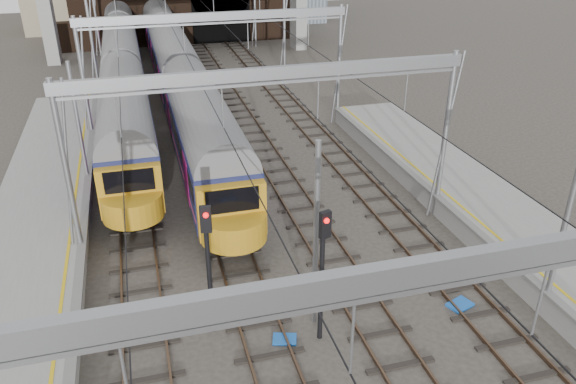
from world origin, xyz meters
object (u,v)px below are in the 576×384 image
object	(u,v)px
train_second	(120,38)
signal_near_left	(208,256)
signal_near_centre	(323,262)
train_main	(165,40)

from	to	relation	value
train_second	signal_near_left	xyz separation A→B (m)	(2.39, -41.16, 0.63)
train_second	signal_near_centre	bearing A→B (deg)	-82.10
signal_near_centre	signal_near_left	bearing A→B (deg)	143.08
train_main	signal_near_left	world-z (taller)	signal_near_left
train_second	signal_near_left	distance (m)	41.23
train_second	signal_near_left	size ratio (longest dim) A/B	13.26
signal_near_centre	train_main	bearing A→B (deg)	77.15
signal_near_left	signal_near_centre	size ratio (longest dim) A/B	1.00
train_second	train_main	bearing A→B (deg)	-32.11
train_second	signal_near_left	bearing A→B (deg)	-86.68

